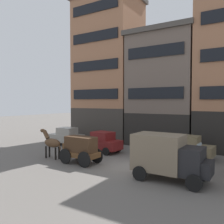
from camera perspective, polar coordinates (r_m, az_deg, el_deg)
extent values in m
plane|color=#605B56|center=(16.47, 3.20, -13.38)|extent=(120.00, 120.00, 0.00)
cube|color=#38332D|center=(28.80, -0.81, -2.74)|extent=(7.19, 5.82, 3.79)
cube|color=#9E6B4C|center=(29.24, -0.82, 13.64)|extent=(7.19, 5.82, 12.78)
cube|color=#47423D|center=(31.22, -0.82, 25.68)|extent=(7.69, 6.32, 0.50)
cube|color=black|center=(26.24, -4.30, 4.38)|extent=(6.04, 0.12, 1.10)
cube|color=black|center=(26.54, -4.32, 11.28)|extent=(6.04, 0.12, 1.10)
cube|color=black|center=(27.22, -4.35, 17.94)|extent=(6.04, 0.12, 1.10)
cube|color=black|center=(28.24, -4.37, 24.20)|extent=(6.04, 0.12, 1.10)
cube|color=black|center=(25.75, 12.65, -3.90)|extent=(6.67, 5.82, 3.35)
cube|color=#66564C|center=(25.76, 12.76, 8.75)|extent=(6.67, 5.82, 7.99)
cube|color=#47423D|center=(26.56, 12.85, 17.88)|extent=(7.17, 6.32, 0.50)
cube|color=black|center=(22.82, 10.30, 4.56)|extent=(5.60, 0.12, 1.10)
cube|color=black|center=(23.32, 10.37, 14.41)|extent=(5.60, 0.12, 1.10)
cube|color=brown|center=(17.42, -7.64, -10.15)|extent=(2.74, 1.39, 0.36)
cube|color=#3D2819|center=(17.27, -7.66, -7.79)|extent=(2.33, 1.18, 1.10)
cube|color=brown|center=(18.08, -10.42, -8.15)|extent=(0.43, 1.05, 0.50)
cylinder|color=black|center=(17.55, -11.45, -10.59)|extent=(1.10, 0.12, 1.10)
cylinder|color=black|center=(18.55, -8.30, -9.85)|extent=(1.10, 0.12, 1.10)
cylinder|color=black|center=(16.36, -6.89, -11.52)|extent=(1.10, 0.12, 1.10)
cylinder|color=black|center=(17.43, -3.81, -10.63)|extent=(1.10, 0.12, 1.10)
ellipsoid|color=#513823|center=(19.25, -14.41, -7.34)|extent=(1.72, 0.65, 0.70)
cylinder|color=#513823|center=(19.69, -15.84, -5.37)|extent=(0.67, 0.34, 0.76)
ellipsoid|color=#513823|center=(19.96, -16.60, -4.40)|extent=(0.57, 0.26, 0.30)
cylinder|color=#513823|center=(18.69, -12.73, -8.08)|extent=(0.27, 0.11, 0.65)
cylinder|color=black|center=(19.68, -15.87, -9.43)|extent=(0.14, 0.14, 0.95)
cylinder|color=black|center=(19.91, -15.07, -9.28)|extent=(0.14, 0.14, 0.95)
cylinder|color=black|center=(18.88, -13.66, -9.91)|extent=(0.14, 0.14, 0.95)
cylinder|color=black|center=(19.12, -12.85, -9.75)|extent=(0.14, 0.14, 0.95)
cube|color=black|center=(13.62, 18.52, -11.35)|extent=(1.43, 1.73, 1.50)
cube|color=black|center=(13.55, 21.45, -12.78)|extent=(0.93, 1.46, 0.80)
cube|color=#756651|center=(14.09, 11.33, -9.56)|extent=(2.84, 1.96, 2.10)
cube|color=silver|center=(13.47, 20.42, -10.45)|extent=(0.22, 1.36, 0.64)
cylinder|color=black|center=(14.64, 21.18, -13.86)|extent=(0.84, 0.24, 0.84)
cylinder|color=black|center=(12.87, 19.40, -16.13)|extent=(0.84, 0.24, 0.84)
cylinder|color=black|center=(15.49, 9.96, -12.83)|extent=(0.84, 0.24, 0.84)
cylinder|color=black|center=(13.83, 6.80, -14.69)|extent=(0.84, 0.24, 0.84)
cube|color=#7A6B4C|center=(19.63, 18.36, -8.73)|extent=(3.79, 1.83, 0.80)
cube|color=#7A6B4C|center=(19.54, 17.97, -6.54)|extent=(1.89, 1.55, 0.70)
cube|color=silver|center=(19.34, 20.39, -7.06)|extent=(0.42, 1.33, 0.56)
cylinder|color=black|center=(20.21, 22.35, -9.63)|extent=(0.67, 0.22, 0.66)
cylinder|color=black|center=(18.61, 21.19, -10.64)|extent=(0.67, 0.22, 0.66)
cylinder|color=black|center=(20.86, 15.83, -9.16)|extent=(0.67, 0.22, 0.66)
cylinder|color=black|center=(19.31, 14.15, -10.08)|extent=(0.67, 0.22, 0.66)
cube|color=gray|center=(24.96, -11.21, -6.28)|extent=(3.75, 1.72, 0.80)
cube|color=gray|center=(24.77, -10.96, -4.59)|extent=(1.85, 1.50, 0.70)
cube|color=silver|center=(25.34, -12.42, -4.74)|extent=(0.38, 1.32, 0.56)
cylinder|color=black|center=(25.22, -14.54, -7.14)|extent=(0.67, 0.20, 0.66)
cylinder|color=black|center=(26.43, -11.98, -6.68)|extent=(0.67, 0.20, 0.66)
cylinder|color=black|center=(23.63, -10.32, -7.74)|extent=(0.67, 0.20, 0.66)
cylinder|color=black|center=(24.92, -7.82, -7.20)|extent=(0.67, 0.20, 0.66)
cube|color=maroon|center=(21.20, -2.57, -7.78)|extent=(3.86, 2.01, 0.80)
cube|color=maroon|center=(20.99, -2.26, -5.81)|extent=(1.95, 1.64, 0.70)
cube|color=silver|center=(21.56, -3.99, -5.95)|extent=(0.48, 1.34, 0.56)
cylinder|color=black|center=(21.47, -6.51, -8.75)|extent=(0.68, 0.25, 0.66)
cylinder|color=black|center=(22.67, -3.49, -8.14)|extent=(0.68, 0.25, 0.66)
cylinder|color=black|center=(19.89, -1.51, -9.64)|extent=(0.68, 0.25, 0.66)
cylinder|color=black|center=(21.18, 1.43, -8.89)|extent=(0.68, 0.25, 0.66)
cylinder|color=#38332D|center=(20.41, 7.68, -9.07)|extent=(0.16, 0.16, 0.85)
cylinder|color=#38332D|center=(20.33, 8.20, -9.12)|extent=(0.16, 0.16, 0.85)
cylinder|color=#38332D|center=(20.24, 7.95, -7.06)|extent=(0.47, 0.47, 0.62)
sphere|color=tan|center=(20.17, 7.96, -5.83)|extent=(0.22, 0.22, 0.22)
cylinder|color=#38332D|center=(20.15, 7.96, -5.54)|extent=(0.28, 0.28, 0.02)
cylinder|color=#38332D|center=(20.15, 7.96, -5.40)|extent=(0.18, 0.18, 0.09)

